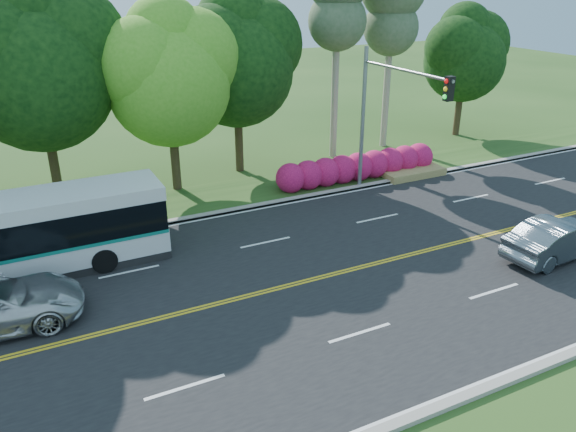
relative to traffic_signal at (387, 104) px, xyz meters
name	(u,v)px	position (x,y,z in m)	size (l,w,h in m)	color
ground	(318,278)	(-6.49, -5.40, -4.67)	(120.00, 120.00, 0.00)	#244617
road	(318,278)	(-6.49, -5.40, -4.66)	(60.00, 14.00, 0.02)	black
curb_north	(243,208)	(-6.49, 1.75, -4.60)	(60.00, 0.30, 0.15)	gray
curb_south	(455,401)	(-6.49, -12.55, -4.60)	(60.00, 0.30, 0.15)	gray
grass_verge	(229,196)	(-6.49, 3.60, -4.62)	(60.00, 4.00, 0.10)	#244617
lane_markings	(316,278)	(-6.59, -5.40, -4.65)	(57.60, 13.82, 0.00)	gold
tree_row	(91,54)	(-11.65, 6.73, 2.06)	(44.70, 9.10, 13.84)	#2E2214
bougainvillea_hedge	(362,167)	(0.69, 2.75, -3.95)	(9.50, 2.25, 1.50)	maroon
traffic_signal	(387,104)	(0.00, 0.00, 0.00)	(0.42, 6.10, 7.00)	gray
transit_bus	(3,242)	(-16.42, -0.44, -3.20)	(11.20, 2.55, 2.93)	silver
sedan	(557,239)	(2.51, -8.01, -3.88)	(1.62, 4.65, 1.53)	slate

